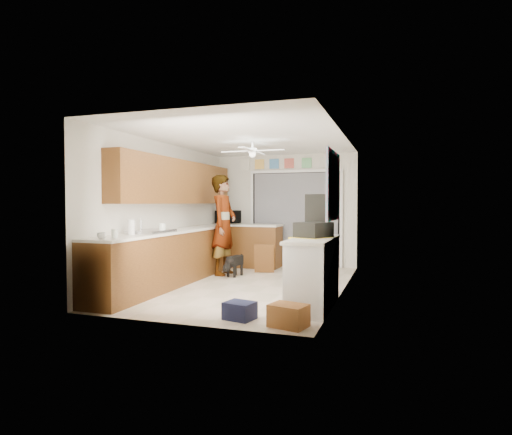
% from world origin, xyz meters
% --- Properties ---
extents(floor, '(5.00, 5.00, 0.00)m').
position_xyz_m(floor, '(0.00, 0.00, 0.00)').
color(floor, beige).
rests_on(floor, ground).
extents(ceiling, '(5.00, 5.00, 0.00)m').
position_xyz_m(ceiling, '(0.00, 0.00, 2.50)').
color(ceiling, white).
rests_on(ceiling, ground).
extents(wall_back, '(3.20, 0.00, 3.20)m').
position_xyz_m(wall_back, '(0.00, 2.50, 1.25)').
color(wall_back, silver).
rests_on(wall_back, ground).
extents(wall_front, '(3.20, 0.00, 3.20)m').
position_xyz_m(wall_front, '(0.00, -2.50, 1.25)').
color(wall_front, silver).
rests_on(wall_front, ground).
extents(wall_left, '(0.00, 5.00, 5.00)m').
position_xyz_m(wall_left, '(-1.60, 0.00, 1.25)').
color(wall_left, silver).
rests_on(wall_left, ground).
extents(wall_right, '(0.00, 5.00, 5.00)m').
position_xyz_m(wall_right, '(1.60, 0.00, 1.25)').
color(wall_right, silver).
rests_on(wall_right, ground).
extents(left_base_cabinets, '(0.60, 4.80, 0.90)m').
position_xyz_m(left_base_cabinets, '(-1.30, 0.00, 0.45)').
color(left_base_cabinets, brown).
rests_on(left_base_cabinets, floor).
extents(left_countertop, '(0.62, 4.80, 0.04)m').
position_xyz_m(left_countertop, '(-1.29, 0.00, 0.92)').
color(left_countertop, white).
rests_on(left_countertop, left_base_cabinets).
extents(upper_cabinets, '(0.32, 4.00, 0.80)m').
position_xyz_m(upper_cabinets, '(-1.44, 0.20, 1.80)').
color(upper_cabinets, brown).
rests_on(upper_cabinets, wall_left).
extents(sink_basin, '(0.50, 0.76, 0.06)m').
position_xyz_m(sink_basin, '(-1.29, -1.00, 0.95)').
color(sink_basin, silver).
rests_on(sink_basin, left_countertop).
extents(faucet, '(0.03, 0.03, 0.22)m').
position_xyz_m(faucet, '(-1.48, -1.00, 1.05)').
color(faucet, silver).
rests_on(faucet, left_countertop).
extents(peninsula_base, '(1.00, 0.60, 0.90)m').
position_xyz_m(peninsula_base, '(-0.50, 2.00, 0.45)').
color(peninsula_base, brown).
rests_on(peninsula_base, floor).
extents(peninsula_top, '(1.04, 0.64, 0.04)m').
position_xyz_m(peninsula_top, '(-0.50, 2.00, 0.92)').
color(peninsula_top, white).
rests_on(peninsula_top, peninsula_base).
extents(back_opening_recess, '(2.00, 0.06, 2.10)m').
position_xyz_m(back_opening_recess, '(0.25, 2.47, 1.05)').
color(back_opening_recess, black).
rests_on(back_opening_recess, wall_back).
extents(curtain_panel, '(1.90, 0.03, 2.05)m').
position_xyz_m(curtain_panel, '(0.25, 2.43, 1.05)').
color(curtain_panel, gray).
rests_on(curtain_panel, wall_back).
extents(door_trim_left, '(0.06, 0.04, 2.10)m').
position_xyz_m(door_trim_left, '(-0.77, 2.44, 1.05)').
color(door_trim_left, white).
rests_on(door_trim_left, wall_back).
extents(door_trim_right, '(0.06, 0.04, 2.10)m').
position_xyz_m(door_trim_right, '(1.27, 2.44, 1.05)').
color(door_trim_right, white).
rests_on(door_trim_right, wall_back).
extents(door_trim_head, '(2.10, 0.04, 0.06)m').
position_xyz_m(door_trim_head, '(0.25, 2.44, 2.12)').
color(door_trim_head, white).
rests_on(door_trim_head, wall_back).
extents(header_frame_0, '(0.22, 0.02, 0.22)m').
position_xyz_m(header_frame_0, '(-0.60, 2.47, 2.30)').
color(header_frame_0, '#FBC153').
rests_on(header_frame_0, wall_back).
extents(header_frame_1, '(0.22, 0.02, 0.22)m').
position_xyz_m(header_frame_1, '(-0.25, 2.47, 2.30)').
color(header_frame_1, '#4782BE').
rests_on(header_frame_1, wall_back).
extents(header_frame_2, '(0.22, 0.02, 0.22)m').
position_xyz_m(header_frame_2, '(0.10, 2.47, 2.30)').
color(header_frame_2, '#C05348').
rests_on(header_frame_2, wall_back).
extents(header_frame_3, '(0.22, 0.02, 0.22)m').
position_xyz_m(header_frame_3, '(0.50, 2.47, 2.30)').
color(header_frame_3, '#6BBB79').
rests_on(header_frame_3, wall_back).
extents(header_frame_4, '(0.22, 0.02, 0.22)m').
position_xyz_m(header_frame_4, '(0.90, 2.47, 2.30)').
color(header_frame_4, beige).
rests_on(header_frame_4, wall_back).
extents(route66_sign, '(0.22, 0.02, 0.26)m').
position_xyz_m(route66_sign, '(-0.95, 2.47, 2.30)').
color(route66_sign, silver).
rests_on(route66_sign, wall_back).
extents(right_counter_base, '(0.50, 1.40, 0.90)m').
position_xyz_m(right_counter_base, '(1.35, -1.20, 0.45)').
color(right_counter_base, white).
rests_on(right_counter_base, floor).
extents(right_counter_top, '(0.54, 1.44, 0.04)m').
position_xyz_m(right_counter_top, '(1.34, -1.20, 0.92)').
color(right_counter_top, white).
rests_on(right_counter_top, right_counter_base).
extents(abstract_painting, '(0.03, 1.15, 0.95)m').
position_xyz_m(abstract_painting, '(1.58, -1.00, 1.65)').
color(abstract_painting, '#E25380').
rests_on(abstract_painting, wall_right).
extents(ceiling_fan, '(1.14, 1.14, 0.24)m').
position_xyz_m(ceiling_fan, '(0.00, 0.20, 2.32)').
color(ceiling_fan, white).
rests_on(ceiling_fan, ceiling).
extents(microwave, '(0.49, 0.61, 0.30)m').
position_xyz_m(microwave, '(-1.29, 2.25, 1.09)').
color(microwave, black).
rests_on(microwave, left_countertop).
extents(cup, '(0.15, 0.15, 0.09)m').
position_xyz_m(cup, '(-1.26, -2.25, 0.98)').
color(cup, white).
rests_on(cup, left_countertop).
extents(jar_a, '(0.11, 0.11, 0.15)m').
position_xyz_m(jar_a, '(-1.10, -0.99, 1.02)').
color(jar_a, silver).
rests_on(jar_a, left_countertop).
extents(jar_b, '(0.11, 0.11, 0.12)m').
position_xyz_m(jar_b, '(-1.20, -2.06, 1.00)').
color(jar_b, silver).
rests_on(jar_b, left_countertop).
extents(paper_towel_roll, '(0.13, 0.13, 0.22)m').
position_xyz_m(paper_towel_roll, '(-1.35, -1.46, 1.05)').
color(paper_towel_roll, white).
rests_on(paper_towel_roll, left_countertop).
extents(suitcase, '(0.52, 0.58, 0.21)m').
position_xyz_m(suitcase, '(1.32, -1.05, 1.04)').
color(suitcase, black).
rests_on(suitcase, right_counter_top).
extents(suitcase_rim, '(0.63, 0.71, 0.02)m').
position_xyz_m(suitcase_rim, '(1.32, -1.05, 0.93)').
color(suitcase_rim, yellow).
rests_on(suitcase_rim, suitcase).
extents(suitcase_lid, '(0.40, 0.19, 0.50)m').
position_xyz_m(suitcase_lid, '(1.32, -0.76, 1.29)').
color(suitcase_lid, black).
rests_on(suitcase_lid, suitcase).
extents(cardboard_box, '(0.47, 0.40, 0.26)m').
position_xyz_m(cardboard_box, '(1.25, -2.20, 0.13)').
color(cardboard_box, '#A05F32').
rests_on(cardboard_box, floor).
extents(navy_crate, '(0.40, 0.36, 0.21)m').
position_xyz_m(navy_crate, '(0.61, -2.08, 0.11)').
color(navy_crate, '#141732').
rests_on(navy_crate, floor).
extents(cabinet_door_panel, '(0.42, 0.25, 0.59)m').
position_xyz_m(cabinet_door_panel, '(-0.11, 1.26, 0.30)').
color(cabinet_door_panel, brown).
rests_on(cabinet_door_panel, floor).
extents(man, '(0.47, 0.71, 1.96)m').
position_xyz_m(man, '(-0.82, 0.85, 0.98)').
color(man, white).
rests_on(man, floor).
extents(dog, '(0.32, 0.59, 0.44)m').
position_xyz_m(dog, '(-0.54, 0.74, 0.22)').
color(dog, black).
rests_on(dog, floor).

